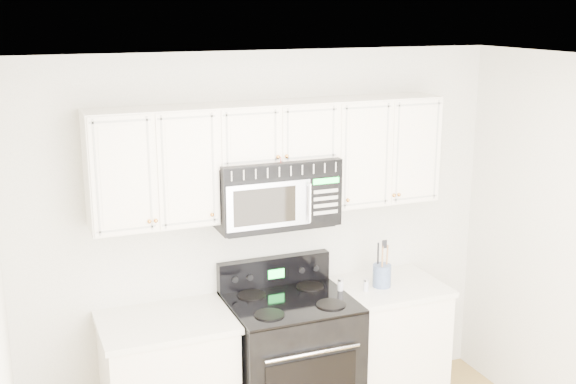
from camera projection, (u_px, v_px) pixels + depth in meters
room at (386, 336)px, 3.57m from camera, size 3.51×3.51×2.61m
base_cabinet_right at (381, 347)px, 5.36m from camera, size 0.86×0.65×0.92m
range at (290, 360)px, 5.05m from camera, size 0.84×0.76×1.14m
upper_cabinets at (272, 152)px, 4.83m from camera, size 2.44×0.37×0.75m
microwave at (274, 191)px, 4.86m from camera, size 0.82×0.46×0.45m
utensil_crock at (382, 275)px, 5.19m from camera, size 0.13×0.13×0.35m
shaker_salt at (341, 285)px, 5.09m from camera, size 0.04×0.04×0.10m
shaker_pepper at (366, 285)px, 5.11m from camera, size 0.04×0.04×0.09m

